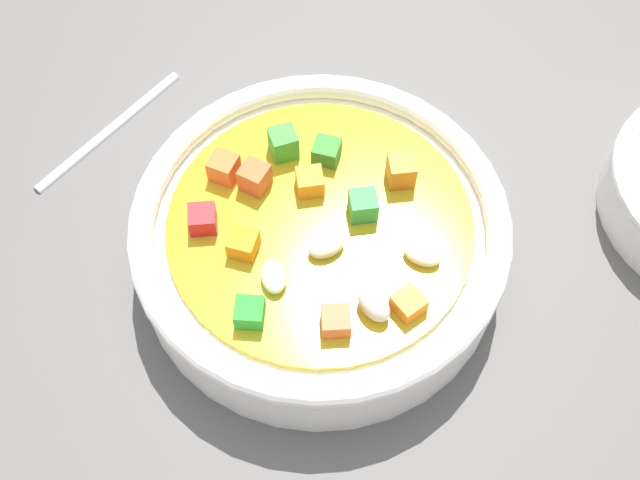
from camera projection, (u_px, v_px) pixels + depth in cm
name	position (u px, v px, depth cm)	size (l,w,h in cm)	color
ground_plane	(320.00, 267.00, 46.85)	(140.00, 140.00, 2.00)	#565451
soup_bowl_main	(320.00, 237.00, 43.78)	(20.93, 20.93, 5.74)	white
spoon	(33.00, 190.00, 48.06)	(7.80, 19.88, 0.72)	silver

